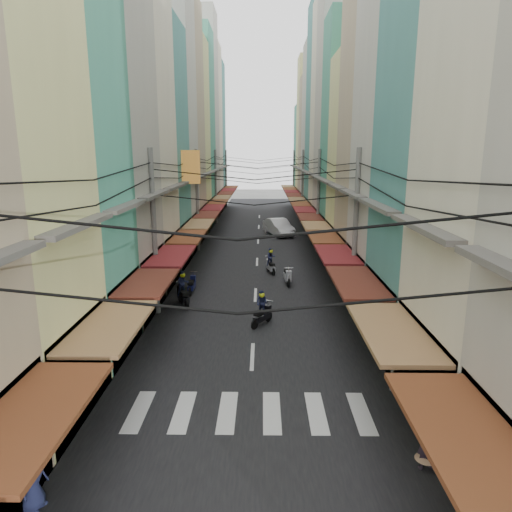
# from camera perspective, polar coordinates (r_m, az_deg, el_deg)

# --- Properties ---
(ground) EXTENTS (160.00, 160.00, 0.00)m
(ground) POSITION_cam_1_polar(r_m,az_deg,el_deg) (20.51, -0.33, -10.08)
(ground) COLOR #61615C
(ground) RESTS_ON ground
(road) EXTENTS (10.00, 80.00, 0.02)m
(road) POSITION_cam_1_polar(r_m,az_deg,el_deg) (39.69, 0.24, 1.31)
(road) COLOR black
(road) RESTS_ON ground
(sidewalk_left) EXTENTS (3.00, 80.00, 0.06)m
(sidewalk_left) POSITION_cam_1_polar(r_m,az_deg,el_deg) (40.28, -9.05, 1.35)
(sidewalk_left) COLOR gray
(sidewalk_left) RESTS_ON ground
(sidewalk_right) EXTENTS (3.00, 80.00, 0.06)m
(sidewalk_right) POSITION_cam_1_polar(r_m,az_deg,el_deg) (40.15, 9.55, 1.30)
(sidewalk_right) COLOR gray
(sidewalk_right) RESTS_ON ground
(crosswalk) EXTENTS (7.55, 2.40, 0.01)m
(crosswalk) POSITION_cam_1_polar(r_m,az_deg,el_deg) (15.16, -0.81, -18.90)
(crosswalk) COLOR silver
(crosswalk) RESTS_ON ground
(building_row_left) EXTENTS (7.80, 67.67, 23.70)m
(building_row_left) POSITION_cam_1_polar(r_m,az_deg,el_deg) (36.43, -12.84, 15.41)
(building_row_left) COLOR beige
(building_row_left) RESTS_ON ground
(building_row_right) EXTENTS (7.80, 68.98, 22.59)m
(building_row_right) POSITION_cam_1_polar(r_m,az_deg,el_deg) (36.13, 13.29, 14.83)
(building_row_right) COLOR teal
(building_row_right) RESTS_ON ground
(utility_poles) EXTENTS (10.20, 66.13, 8.20)m
(utility_poles) POSITION_cam_1_polar(r_m,az_deg,el_deg) (33.91, 0.16, 10.54)
(utility_poles) COLOR slate
(utility_poles) RESTS_ON ground
(white_car) EXTENTS (6.05, 3.92, 1.99)m
(white_car) POSITION_cam_1_polar(r_m,az_deg,el_deg) (44.78, 2.85, 2.62)
(white_car) COLOR white
(white_car) RESTS_ON ground
(bicycle) EXTENTS (1.71, 0.81, 1.13)m
(bicycle) POSITION_cam_1_polar(r_m,az_deg,el_deg) (21.33, 19.99, -9.97)
(bicycle) COLOR black
(bicycle) RESTS_ON ground
(moving_scooters) EXTENTS (6.21, 11.10, 1.88)m
(moving_scooters) POSITION_cam_1_polar(r_m,az_deg,el_deg) (25.99, -2.20, -3.81)
(moving_scooters) COLOR black
(moving_scooters) RESTS_ON ground
(parked_scooters) EXTENTS (12.50, 13.19, 1.00)m
(parked_scooters) POSITION_cam_1_polar(r_m,az_deg,el_deg) (16.34, 15.37, -15.09)
(parked_scooters) COLOR black
(parked_scooters) RESTS_ON ground
(pedestrians) EXTENTS (12.63, 25.73, 2.09)m
(pedestrians) POSITION_cam_1_polar(r_m,az_deg,el_deg) (22.82, -11.78, -5.32)
(pedestrians) COLOR #2C212C
(pedestrians) RESTS_ON ground
(market_umbrella) EXTENTS (2.54, 2.54, 2.68)m
(market_umbrella) POSITION_cam_1_polar(r_m,az_deg,el_deg) (17.13, 20.75, -7.24)
(market_umbrella) COLOR #B2B2B7
(market_umbrella) RESTS_ON ground
(traffic_sign) EXTENTS (0.10, 0.65, 2.97)m
(traffic_sign) POSITION_cam_1_polar(r_m,az_deg,el_deg) (16.04, 16.87, -9.05)
(traffic_sign) COLOR slate
(traffic_sign) RESTS_ON ground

